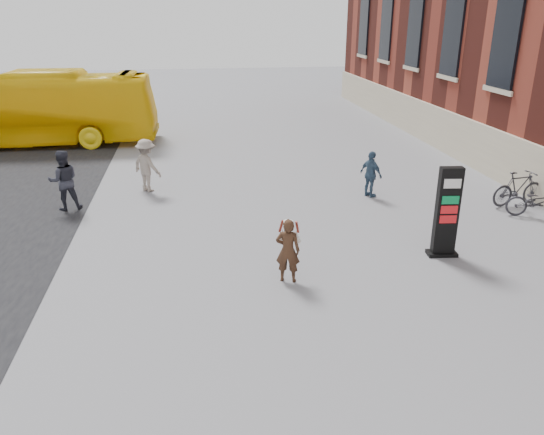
{
  "coord_description": "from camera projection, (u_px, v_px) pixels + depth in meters",
  "views": [
    {
      "loc": [
        -1.59,
        -10.1,
        5.83
      ],
      "look_at": [
        0.2,
        1.64,
        1.2
      ],
      "focal_mm": 35.0,
      "sensor_mm": 36.0,
      "label": 1
    }
  ],
  "objects": [
    {
      "name": "bike_7",
      "position": [
        518.0,
        188.0,
        16.88
      ],
      "size": [
        1.94,
        0.81,
        1.13
      ],
      "primitive_type": "imported",
      "rotation": [
        0.0,
        0.0,
        1.72
      ],
      "color": "#2C2B30",
      "rests_on": "ground"
    },
    {
      "name": "pedestrian_b",
      "position": [
        147.0,
        165.0,
        18.11
      ],
      "size": [
        1.32,
        1.3,
        1.82
      ],
      "primitive_type": "imported",
      "rotation": [
        0.0,
        0.0,
        2.39
      ],
      "color": "gray",
      "rests_on": "ground"
    },
    {
      "name": "pedestrian_c",
      "position": [
        371.0,
        174.0,
        17.59
      ],
      "size": [
        0.77,
        0.98,
        1.56
      ],
      "primitive_type": "imported",
      "rotation": [
        0.0,
        0.0,
        2.06
      ],
      "color": "#39536D",
      "rests_on": "ground"
    },
    {
      "name": "bike_6",
      "position": [
        539.0,
        202.0,
        15.91
      ],
      "size": [
        1.95,
        1.27,
        0.97
      ],
      "primitive_type": "imported",
      "rotation": [
        0.0,
        0.0,
        1.2
      ],
      "color": "#2C2B30",
      "rests_on": "ground"
    },
    {
      "name": "woman",
      "position": [
        288.0,
        250.0,
        12.02
      ],
      "size": [
        0.69,
        0.65,
        1.53
      ],
      "rotation": [
        0.0,
        0.0,
        2.85
      ],
      "color": "black",
      "rests_on": "ground"
    },
    {
      "name": "ground",
      "position": [
        274.0,
        295.0,
        11.65
      ],
      "size": [
        100.0,
        100.0,
        0.0
      ],
      "primitive_type": "plane",
      "color": "#9E9EA3"
    },
    {
      "name": "pedestrian_a",
      "position": [
        64.0,
        180.0,
        16.41
      ],
      "size": [
        1.07,
        0.93,
        1.89
      ],
      "primitive_type": "imported",
      "rotation": [
        0.0,
        0.0,
        3.4
      ],
      "color": "#2B2C37",
      "rests_on": "ground"
    },
    {
      "name": "bus",
      "position": [
        22.0,
        109.0,
        24.2
      ],
      "size": [
        12.08,
        3.19,
        3.34
      ],
      "primitive_type": "imported",
      "rotation": [
        0.0,
        0.0,
        1.54
      ],
      "color": "yellow",
      "rests_on": "road"
    },
    {
      "name": "info_pylon",
      "position": [
        447.0,
        213.0,
        13.16
      ],
      "size": [
        0.78,
        0.45,
        2.33
      ],
      "rotation": [
        0.0,
        0.0,
        -0.11
      ],
      "color": "black",
      "rests_on": "ground"
    }
  ]
}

